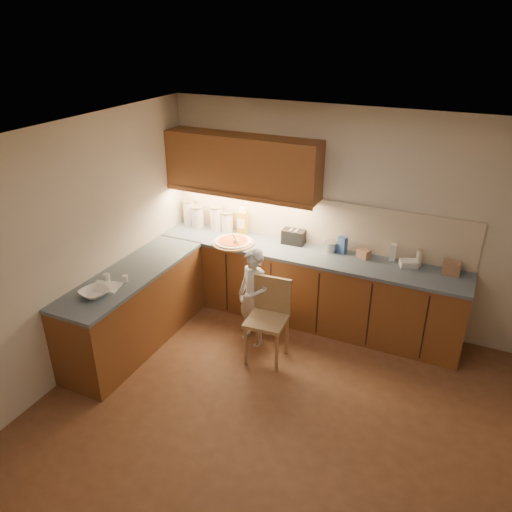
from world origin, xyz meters
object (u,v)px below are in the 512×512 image
at_px(toaster, 294,237).
at_px(oil_jug, 243,222).
at_px(wooden_chair, 269,313).
at_px(child, 253,298).
at_px(pizza_on_board, 233,242).

bearing_deg(toaster, oil_jug, 177.13).
xyz_separation_m(wooden_chair, oil_jug, (-0.84, 1.07, 0.54)).
distance_m(child, oil_jug, 1.18).
xyz_separation_m(pizza_on_board, toaster, (0.67, 0.32, 0.07)).
distance_m(pizza_on_board, oil_jug, 0.36).
height_order(child, toaster, child).
distance_m(child, toaster, 0.99).
distance_m(pizza_on_board, wooden_chair, 1.16).
bearing_deg(pizza_on_board, oil_jug, 95.82).
bearing_deg(toaster, wooden_chair, -84.56).
relative_size(pizza_on_board, wooden_chair, 0.55).
relative_size(wooden_chair, toaster, 3.31).
distance_m(oil_jug, toaster, 0.71).
xyz_separation_m(wooden_chair, toaster, (-0.13, 1.05, 0.47)).
height_order(pizza_on_board, oil_jug, oil_jug).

